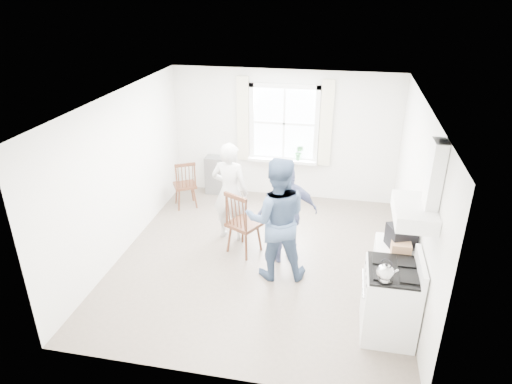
% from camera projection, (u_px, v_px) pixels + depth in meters
% --- Properties ---
extents(room_shell, '(4.62, 5.12, 2.64)m').
position_uv_depth(room_shell, '(260.00, 185.00, 6.88)').
color(room_shell, '#78695C').
rests_on(room_shell, ground).
extents(window_assembly, '(1.88, 0.24, 1.70)m').
position_uv_depth(window_assembly, '(284.00, 128.00, 8.98)').
color(window_assembly, white).
rests_on(window_assembly, room_shell).
extents(range_hood, '(0.45, 0.76, 0.94)m').
position_uv_depth(range_hood, '(421.00, 200.00, 5.05)').
color(range_hood, white).
rests_on(range_hood, room_shell).
extents(shelf_unit, '(0.40, 0.30, 0.80)m').
position_uv_depth(shelf_unit, '(216.00, 175.00, 9.58)').
color(shelf_unit, gray).
rests_on(shelf_unit, ground).
extents(gas_stove, '(0.68, 0.76, 1.12)m').
position_uv_depth(gas_stove, '(390.00, 301.00, 5.68)').
color(gas_stove, white).
rests_on(gas_stove, ground).
extents(kettle, '(0.21, 0.21, 0.29)m').
position_uv_depth(kettle, '(385.00, 273.00, 5.25)').
color(kettle, silver).
rests_on(kettle, gas_stove).
extents(low_cabinet, '(0.50, 0.55, 0.90)m').
position_uv_depth(low_cabinet, '(392.00, 272.00, 6.30)').
color(low_cabinet, white).
rests_on(low_cabinet, ground).
extents(stereo_stack, '(0.42, 0.40, 0.30)m').
position_uv_depth(stereo_stack, '(401.00, 236.00, 6.00)').
color(stereo_stack, black).
rests_on(stereo_stack, low_cabinet).
extents(cardboard_box, '(0.25, 0.18, 0.16)m').
position_uv_depth(cardboard_box, '(401.00, 249.00, 5.85)').
color(cardboard_box, '#B07F55').
rests_on(cardboard_box, low_cabinet).
extents(windsor_chair_a, '(0.56, 0.56, 0.98)m').
position_uv_depth(windsor_chair_a, '(185.00, 180.00, 8.81)').
color(windsor_chair_a, '#452416').
rests_on(windsor_chair_a, ground).
extents(windsor_chair_b, '(0.63, 0.62, 1.11)m').
position_uv_depth(windsor_chair_b, '(239.00, 217.00, 7.26)').
color(windsor_chair_b, '#452416').
rests_on(windsor_chair_b, ground).
extents(person_left, '(0.71, 0.71, 1.75)m').
position_uv_depth(person_left, '(230.00, 192.00, 7.67)').
color(person_left, silver).
rests_on(person_left, ground).
extents(person_mid, '(1.07, 1.07, 1.90)m').
position_uv_depth(person_mid, '(277.00, 219.00, 6.63)').
color(person_mid, '#405576').
rests_on(person_mid, ground).
extents(person_right, '(1.27, 1.27, 1.65)m').
position_uv_depth(person_right, '(287.00, 214.00, 7.06)').
color(person_right, navy).
rests_on(person_right, ground).
extents(potted_plant, '(0.21, 0.21, 0.32)m').
position_uv_depth(potted_plant, '(299.00, 153.00, 9.04)').
color(potted_plant, '#31703A').
rests_on(potted_plant, window_assembly).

